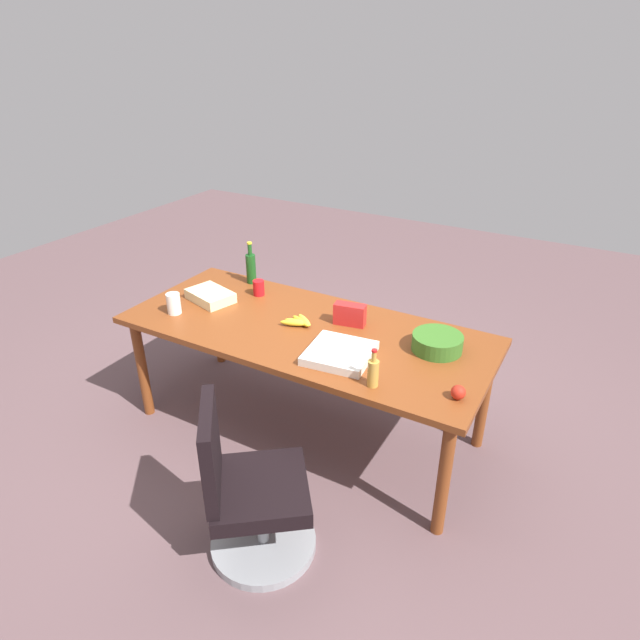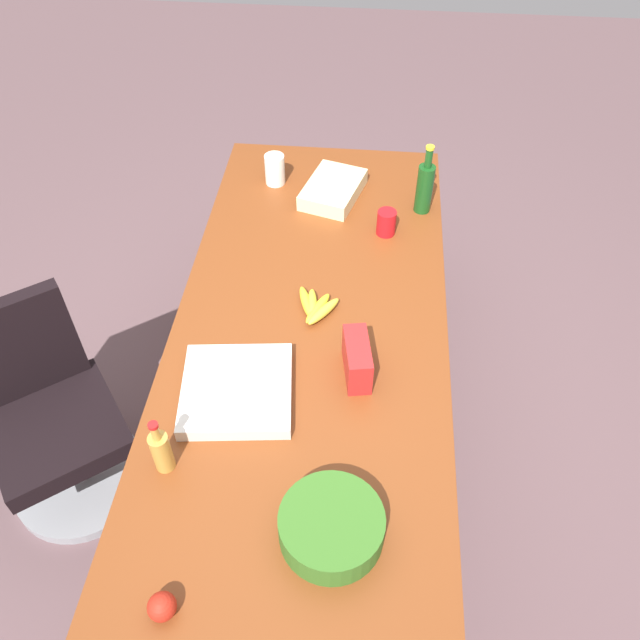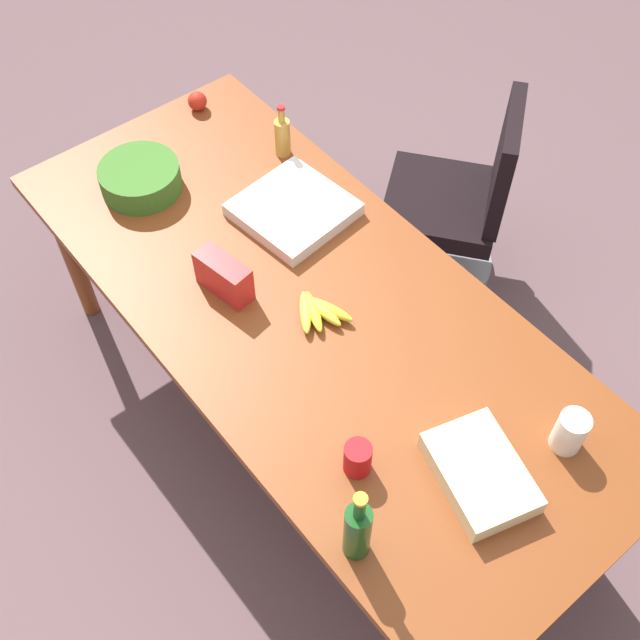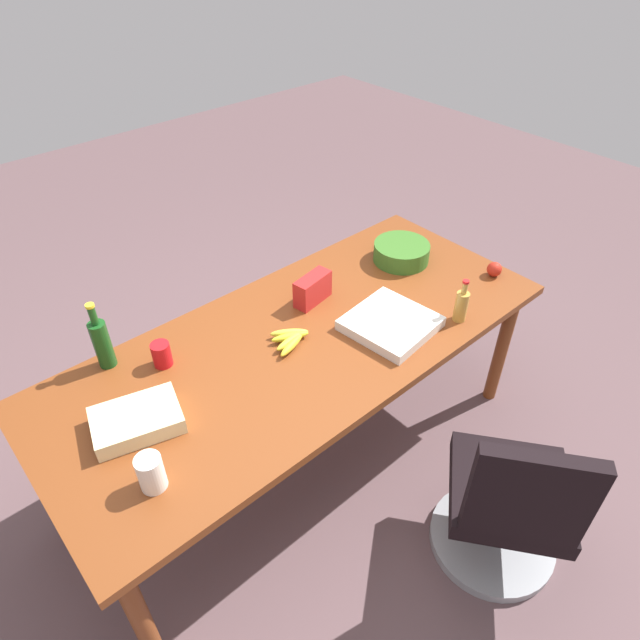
# 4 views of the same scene
# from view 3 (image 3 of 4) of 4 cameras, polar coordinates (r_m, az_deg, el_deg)

# --- Properties ---
(ground_plane) EXTENTS (10.00, 10.00, 0.00)m
(ground_plane) POSITION_cam_3_polar(r_m,az_deg,el_deg) (3.23, -0.56, -7.48)
(ground_plane) COLOR brown
(conference_table) EXTENTS (2.35, 1.01, 0.80)m
(conference_table) POSITION_cam_3_polar(r_m,az_deg,el_deg) (2.63, -0.69, 0.19)
(conference_table) COLOR brown
(conference_table) RESTS_ON ground
(office_chair) EXTENTS (0.67, 0.67, 0.92)m
(office_chair) POSITION_cam_3_polar(r_m,az_deg,el_deg) (3.50, 9.57, 7.56)
(office_chair) COLOR gray
(office_chair) RESTS_ON ground
(dressing_bottle) EXTENTS (0.06, 0.06, 0.22)m
(dressing_bottle) POSITION_cam_3_polar(r_m,az_deg,el_deg) (3.02, -2.76, 13.27)
(dressing_bottle) COLOR #BE8E3A
(dressing_bottle) RESTS_ON conference_table
(banana_bunch) EXTENTS (0.21, 0.18, 0.04)m
(banana_bunch) POSITION_cam_3_polar(r_m,az_deg,el_deg) (2.52, -0.17, 0.67)
(banana_bunch) COLOR gold
(banana_bunch) RESTS_ON conference_table
(sheet_cake) EXTENTS (0.37, 0.30, 0.07)m
(sheet_cake) POSITION_cam_3_polar(r_m,az_deg,el_deg) (2.25, 11.57, -10.85)
(sheet_cake) COLOR beige
(sheet_cake) RESTS_ON conference_table
(chip_bag_red) EXTENTS (0.21, 0.11, 0.14)m
(chip_bag_red) POSITION_cam_3_polar(r_m,az_deg,el_deg) (2.57, -7.02, 3.18)
(chip_bag_red) COLOR red
(chip_bag_red) RESTS_ON conference_table
(red_solo_cup) EXTENTS (0.09, 0.09, 0.11)m
(red_solo_cup) POSITION_cam_3_polar(r_m,az_deg,el_deg) (2.21, 2.75, -10.03)
(red_solo_cup) COLOR red
(red_solo_cup) RESTS_ON conference_table
(wine_bottle) EXTENTS (0.08, 0.08, 0.32)m
(wine_bottle) POSITION_cam_3_polar(r_m,az_deg,el_deg) (2.05, 2.74, -15.04)
(wine_bottle) COLOR #154918
(wine_bottle) RESTS_ON conference_table
(salad_bowl) EXTENTS (0.31, 0.31, 0.10)m
(salad_bowl) POSITION_cam_3_polar(r_m,az_deg,el_deg) (2.97, -12.96, 10.06)
(salad_bowl) COLOR #346621
(salad_bowl) RESTS_ON conference_table
(pizza_box) EXTENTS (0.40, 0.40, 0.05)m
(pizza_box) POSITION_cam_3_polar(r_m,az_deg,el_deg) (2.82, -1.94, 8.06)
(pizza_box) COLOR silver
(pizza_box) RESTS_ON conference_table
(apple_red) EXTENTS (0.09, 0.09, 0.08)m
(apple_red) POSITION_cam_3_polar(r_m,az_deg,el_deg) (3.29, -8.93, 15.48)
(apple_red) COLOR #B42315
(apple_red) RESTS_ON conference_table
(mayo_jar) EXTENTS (0.11, 0.11, 0.14)m
(mayo_jar) POSITION_cam_3_polar(r_m,az_deg,el_deg) (2.34, 17.75, -7.76)
(mayo_jar) COLOR white
(mayo_jar) RESTS_ON conference_table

